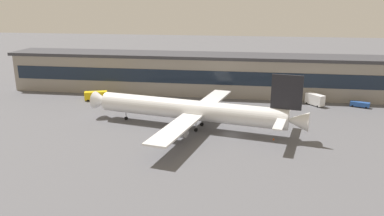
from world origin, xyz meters
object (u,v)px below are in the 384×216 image
airliner (193,110)px  catering_truck (315,99)px  belt_loader (360,104)px  traffic_cone_0 (274,139)px  fuel_truck (96,95)px

airliner → catering_truck: bearing=38.7°
airliner → belt_loader: size_ratio=9.94×
airliner → traffic_cone_0: size_ratio=102.40×
airliner → fuel_truck: airliner is taller
catering_truck → traffic_cone_0: catering_truck is taller
airliner → belt_loader: bearing=29.6°
fuel_truck → traffic_cone_0: size_ratio=13.65×
airliner → traffic_cone_0: airliner is taller
catering_truck → traffic_cone_0: size_ratio=11.18×
fuel_truck → belt_loader: size_ratio=1.32×
fuel_truck → airliner: bearing=-32.6°
catering_truck → belt_loader: (15.69, -0.36, -1.14)m
belt_loader → traffic_cone_0: bearing=-130.2°
fuel_truck → belt_loader: fuel_truck is taller
fuel_truck → catering_truck: bearing=3.8°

